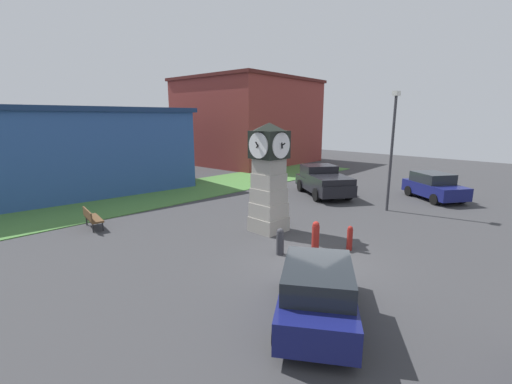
# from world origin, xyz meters

# --- Properties ---
(ground_plane) EXTENTS (72.75, 72.75, 0.00)m
(ground_plane) POSITION_xyz_m (0.00, 0.00, 0.00)
(ground_plane) COLOR #38383A
(clock_tower) EXTENTS (1.67, 1.76, 4.71)m
(clock_tower) POSITION_xyz_m (1.42, 3.43, 2.39)
(clock_tower) COLOR #9B968C
(clock_tower) RESTS_ON ground_plane
(bollard_near_tower) EXTENTS (0.28, 0.28, 1.00)m
(bollard_near_tower) POSITION_xyz_m (-0.28, 1.30, 0.50)
(bollard_near_tower) COLOR #333338
(bollard_near_tower) RESTS_ON ground_plane
(bollard_mid_row) EXTENTS (0.28, 0.28, 1.16)m
(bollard_mid_row) POSITION_xyz_m (0.89, 0.57, 0.59)
(bollard_mid_row) COLOR maroon
(bollard_mid_row) RESTS_ON ground_plane
(bollard_far_row) EXTENTS (0.21, 0.21, 0.95)m
(bollard_far_row) POSITION_xyz_m (1.89, -0.29, 0.48)
(bollard_far_row) COLOR maroon
(bollard_far_row) RESTS_ON ground_plane
(car_far_lot) EXTENTS (4.24, 3.65, 1.55)m
(car_far_lot) POSITION_xyz_m (-2.80, -2.04, 0.79)
(car_far_lot) COLOR navy
(car_far_lot) RESTS_ON ground_plane
(car_silver_hatch) EXTENTS (3.70, 4.21, 1.60)m
(car_silver_hatch) POSITION_xyz_m (12.91, 0.26, 0.81)
(car_silver_hatch) COLOR navy
(car_silver_hatch) RESTS_ON ground_plane
(pickup_truck) EXTENTS (4.53, 5.28, 1.85)m
(pickup_truck) POSITION_xyz_m (9.10, 5.71, 0.93)
(pickup_truck) COLOR black
(pickup_truck) RESTS_ON ground_plane
(bench) EXTENTS (0.75, 1.66, 0.90)m
(bench) POSITION_xyz_m (-3.94, 9.31, 0.52)
(bench) COLOR brown
(bench) RESTS_ON ground_plane
(street_lamp_far_side) EXTENTS (0.50, 0.24, 6.21)m
(street_lamp_far_side) POSITION_xyz_m (8.38, 1.14, 3.60)
(street_lamp_far_side) COLOR #333338
(street_lamp_far_side) RESTS_ON ground_plane
(warehouse_blue_far) EXTENTS (19.46, 13.19, 5.55)m
(warehouse_blue_far) POSITION_xyz_m (-3.47, 20.30, 2.78)
(warehouse_blue_far) COLOR #2D5193
(warehouse_blue_far) RESTS_ON ground_plane
(storefront_low_left) EXTENTS (13.77, 12.69, 8.94)m
(storefront_low_left) POSITION_xyz_m (17.72, 21.46, 4.48)
(storefront_low_left) COLOR maroon
(storefront_low_left) RESTS_ON ground_plane
(grass_verge_far) EXTENTS (43.65, 6.10, 0.04)m
(grass_verge_far) POSITION_xyz_m (-1.19, 13.34, 0.02)
(grass_verge_far) COLOR #477A38
(grass_verge_far) RESTS_ON ground_plane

